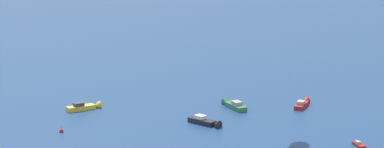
{
  "coord_description": "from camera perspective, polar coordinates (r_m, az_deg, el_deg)",
  "views": [
    {
      "loc": [
        -114.86,
        125.58,
        58.2
      ],
      "look_at": [
        0.0,
        0.0,
        20.26
      ],
      "focal_mm": 69.71,
      "sensor_mm": 36.0,
      "label": 1
    }
  ],
  "objects": [
    {
      "name": "motorboat_near_centre",
      "position": [
        205.18,
        1.08,
        -3.68
      ],
      "size": [
        10.36,
        2.91,
        2.99
      ],
      "color": "black",
      "rests_on": "ground_plane"
    },
    {
      "name": "marker_buoy",
      "position": [
        201.57,
        -9.96,
        -4.3
      ],
      "size": [
        1.1,
        1.1,
        2.1
      ],
      "color": "red",
      "rests_on": "ground_plane"
    },
    {
      "name": "motorboat_ahead",
      "position": [
        222.74,
        3.17,
        -2.37
      ],
      "size": [
        11.23,
        6.66,
        3.18
      ],
      "color": "#33704C",
      "rests_on": "ground_plane"
    },
    {
      "name": "motorboat_mid_cluster",
      "position": [
        222.71,
        -8.17,
        -2.5
      ],
      "size": [
        5.62,
        10.68,
        3.01
      ],
      "color": "gold",
      "rests_on": "ground_plane"
    },
    {
      "name": "motorboat_inshore",
      "position": [
        226.2,
        8.46,
        -2.28
      ],
      "size": [
        5.5,
        9.94,
        2.8
      ],
      "color": "#B21E1E",
      "rests_on": "ground_plane"
    },
    {
      "name": "motorboat_far_port",
      "position": [
        190.85,
        12.72,
        -5.37
      ],
      "size": [
        5.47,
        4.32,
        1.63
      ],
      "color": "#B21E1E",
      "rests_on": "ground_plane"
    }
  ]
}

